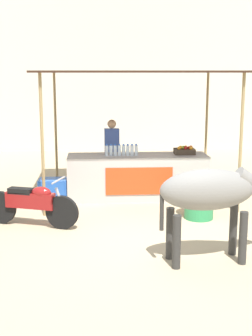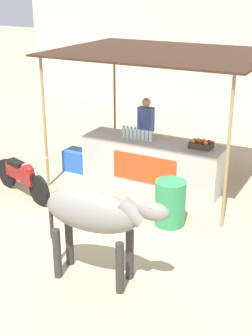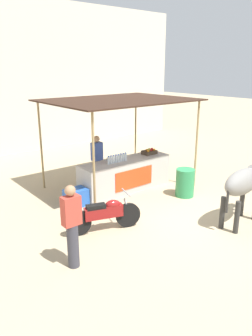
{
  "view_description": "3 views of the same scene",
  "coord_description": "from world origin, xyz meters",
  "px_view_note": "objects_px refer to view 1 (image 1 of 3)",
  "views": [
    {
      "loc": [
        -0.85,
        -7.66,
        2.73
      ],
      "look_at": [
        -0.33,
        0.9,
        0.95
      ],
      "focal_mm": 50.0,
      "sensor_mm": 36.0,
      "label": 1
    },
    {
      "loc": [
        3.82,
        -6.18,
        4.03
      ],
      "look_at": [
        -0.06,
        1.12,
        0.72
      ],
      "focal_mm": 50.0,
      "sensor_mm": 36.0,
      "label": 2
    },
    {
      "loc": [
        -5.98,
        -5.2,
        3.67
      ],
      "look_at": [
        -0.5,
        1.56,
        0.95
      ],
      "focal_mm": 35.0,
      "sensor_mm": 36.0,
      "label": 3
    }
  ],
  "objects_px": {
    "cooler_box": "(53,190)",
    "fruit_crate": "(185,151)",
    "cow": "(212,193)",
    "motorcycle_parked": "(32,203)",
    "water_barrel": "(199,197)",
    "vendor_behind_counter": "(112,154)",
    "stall_counter": "(138,177)"
  },
  "relations": [
    {
      "from": "cooler_box",
      "to": "stall_counter",
      "type": "bearing_deg",
      "value": 3.06
    },
    {
      "from": "cow",
      "to": "motorcycle_parked",
      "type": "height_order",
      "value": "cow"
    },
    {
      "from": "fruit_crate",
      "to": "motorcycle_parked",
      "type": "xyz_separation_m",
      "value": [
        -3.07,
        -1.81,
        -0.61
      ]
    },
    {
      "from": "water_barrel",
      "to": "motorcycle_parked",
      "type": "xyz_separation_m",
      "value": [
        -3.08,
        -0.27,
        0.02
      ]
    },
    {
      "from": "cooler_box",
      "to": "water_barrel",
      "type": "bearing_deg",
      "value": -25.98
    },
    {
      "from": "fruit_crate",
      "to": "vendor_behind_counter",
      "type": "height_order",
      "value": "vendor_behind_counter"
    },
    {
      "from": "water_barrel",
      "to": "cow",
      "type": "bearing_deg",
      "value": -97.73
    },
    {
      "from": "cow",
      "to": "water_barrel",
      "type": "bearing_deg",
      "value": 82.27
    },
    {
      "from": "cooler_box",
      "to": "vendor_behind_counter",
      "type": "bearing_deg",
      "value": 33.42
    },
    {
      "from": "stall_counter",
      "to": "fruit_crate",
      "type": "bearing_deg",
      "value": 2.67
    },
    {
      "from": "fruit_crate",
      "to": "motorcycle_parked",
      "type": "distance_m",
      "value": 3.62
    },
    {
      "from": "motorcycle_parked",
      "to": "water_barrel",
      "type": "bearing_deg",
      "value": 5.09
    },
    {
      "from": "water_barrel",
      "to": "fruit_crate",
      "type": "bearing_deg",
      "value": 90.3
    },
    {
      "from": "vendor_behind_counter",
      "to": "cow",
      "type": "height_order",
      "value": "vendor_behind_counter"
    },
    {
      "from": "stall_counter",
      "to": "water_barrel",
      "type": "height_order",
      "value": "stall_counter"
    },
    {
      "from": "stall_counter",
      "to": "cooler_box",
      "type": "distance_m",
      "value": 1.84
    },
    {
      "from": "stall_counter",
      "to": "vendor_behind_counter",
      "type": "relative_size",
      "value": 1.82
    },
    {
      "from": "water_barrel",
      "to": "cooler_box",
      "type": "bearing_deg",
      "value": 154.02
    },
    {
      "from": "vendor_behind_counter",
      "to": "cooler_box",
      "type": "xyz_separation_m",
      "value": [
        -1.29,
        -0.85,
        -0.61
      ]
    },
    {
      "from": "fruit_crate",
      "to": "vendor_behind_counter",
      "type": "xyz_separation_m",
      "value": [
        -1.56,
        0.7,
        -0.19
      ]
    },
    {
      "from": "stall_counter",
      "to": "water_barrel",
      "type": "distance_m",
      "value": 1.81
    },
    {
      "from": "cooler_box",
      "to": "motorcycle_parked",
      "type": "xyz_separation_m",
      "value": [
        -0.23,
        -1.67,
        0.19
      ]
    },
    {
      "from": "vendor_behind_counter",
      "to": "cooler_box",
      "type": "bearing_deg",
      "value": -146.58
    },
    {
      "from": "cooler_box",
      "to": "fruit_crate",
      "type": "bearing_deg",
      "value": 2.92
    },
    {
      "from": "stall_counter",
      "to": "water_barrel",
      "type": "xyz_separation_m",
      "value": [
        1.04,
        -1.49,
        -0.07
      ]
    },
    {
      "from": "cow",
      "to": "motorcycle_parked",
      "type": "relative_size",
      "value": 1.06
    },
    {
      "from": "cooler_box",
      "to": "motorcycle_parked",
      "type": "height_order",
      "value": "motorcycle_parked"
    },
    {
      "from": "cooler_box",
      "to": "water_barrel",
      "type": "height_order",
      "value": "water_barrel"
    },
    {
      "from": "stall_counter",
      "to": "fruit_crate",
      "type": "distance_m",
      "value": 1.17
    },
    {
      "from": "stall_counter",
      "to": "cooler_box",
      "type": "relative_size",
      "value": 5.0
    },
    {
      "from": "cow",
      "to": "vendor_behind_counter",
      "type": "bearing_deg",
      "value": 106.9
    },
    {
      "from": "fruit_crate",
      "to": "cow",
      "type": "distance_m",
      "value": 3.56
    }
  ]
}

